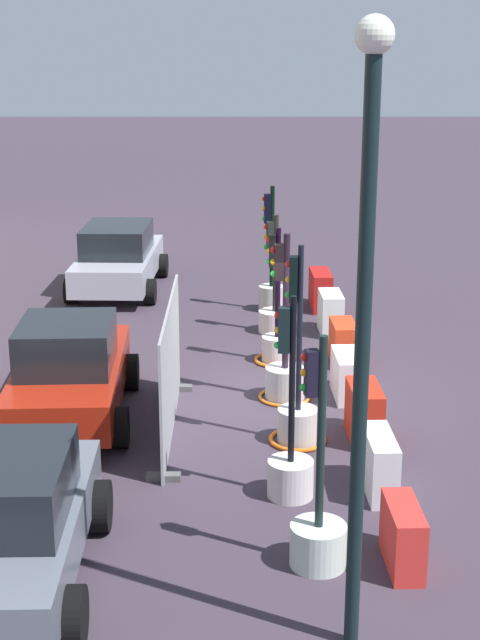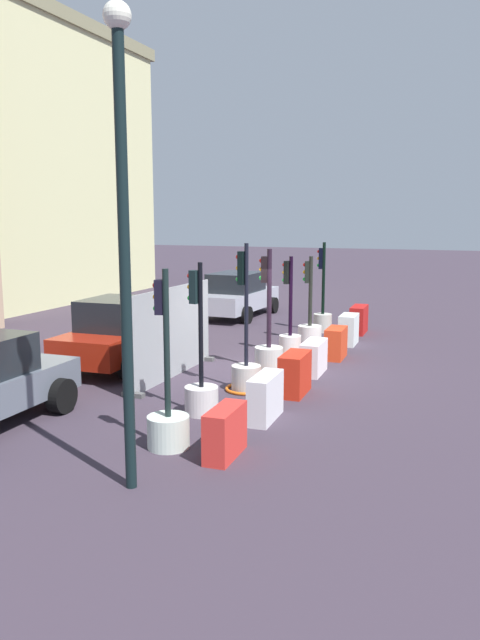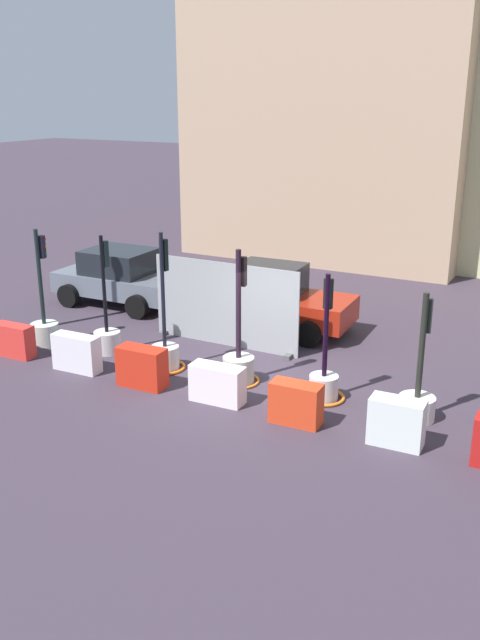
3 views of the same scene
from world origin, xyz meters
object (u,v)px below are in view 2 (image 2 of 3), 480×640
object	(u,v)px
traffic_light_0	(168,418)
construction_barrier_5	(349,330)
traffic_light_1	(201,388)
traffic_light_5	(310,325)
street_lamp_post	(123,212)
traffic_light_4	(290,339)
construction_barrier_0	(225,432)
car_red_compact	(121,333)
traffic_light_2	(246,370)
construction_barrier_1	(265,397)
traffic_light_6	(322,315)
car_silver_hatchback	(237,295)
traffic_light_3	(269,351)
construction_barrier_4	(336,343)
construction_barrier_2	(295,374)
construction_barrier_3	(314,358)
construction_barrier_6	(359,320)

from	to	relation	value
traffic_light_0	construction_barrier_5	distance (m)	9.41
traffic_light_1	traffic_light_5	xyz separation A→B (m)	(7.63, -0.07, -0.02)
construction_barrier_5	street_lamp_post	xyz separation A→B (m)	(-10.89, 0.81, 3.36)
traffic_light_4	street_lamp_post	world-z (taller)	street_lamp_post
construction_barrier_0	construction_barrier_5	xyz separation A→B (m)	(9.38, -0.01, 0.05)
construction_barrier_5	car_red_compact	xyz separation A→B (m)	(-4.74, 4.82, 0.38)
traffic_light_2	construction_barrier_1	world-z (taller)	traffic_light_2
traffic_light_6	car_silver_hatchback	world-z (taller)	traffic_light_6
traffic_light_4	construction_barrier_5	distance (m)	2.25
traffic_light_3	traffic_light_4	bearing A→B (deg)	1.59
construction_barrier_5	car_silver_hatchback	xyz separation A→B (m)	(3.63, 5.02, 0.38)
traffic_light_2	traffic_light_3	distance (m)	1.86
traffic_light_2	street_lamp_post	world-z (taller)	street_lamp_post
construction_barrier_4	car_silver_hatchback	distance (m)	7.56
traffic_light_0	car_red_compact	xyz separation A→B (m)	(4.61, 3.77, 0.33)
traffic_light_5	construction_barrier_5	bearing A→B (deg)	-93.24
traffic_light_1	traffic_light_5	size ratio (longest dim) A/B	1.13
construction_barrier_0	construction_barrier_2	distance (m)	3.78
construction_barrier_3	car_red_compact	world-z (taller)	car_red_compact
traffic_light_5	construction_barrier_0	distance (m)	9.52
construction_barrier_6	car_silver_hatchback	bearing A→B (deg)	70.88
traffic_light_3	construction_barrier_5	xyz separation A→B (m)	(3.86, -1.18, -0.05)
construction_barrier_1	car_silver_hatchback	size ratio (longest dim) A/B	0.26
construction_barrier_4	street_lamp_post	bearing A→B (deg)	174.45
traffic_light_2	construction_barrier_4	bearing A→B (deg)	-16.66
construction_barrier_1	construction_barrier_4	size ratio (longest dim) A/B	1.15
traffic_light_2	traffic_light_6	bearing A→B (deg)	1.22
traffic_light_1	street_lamp_post	distance (m)	4.70
traffic_light_3	car_red_compact	world-z (taller)	traffic_light_3
construction_barrier_1	street_lamp_post	size ratio (longest dim) A/B	0.18
traffic_light_2	car_silver_hatchback	bearing A→B (deg)	22.91
traffic_light_0	construction_barrier_6	size ratio (longest dim) A/B	2.51
car_silver_hatchback	traffic_light_2	bearing A→B (deg)	-157.09
construction_barrier_0	car_silver_hatchback	xyz separation A→B (m)	(13.01, 5.00, 0.43)
traffic_light_0	construction_barrier_2	bearing A→B (deg)	-15.58
construction_barrier_5	construction_barrier_6	distance (m)	1.91
traffic_light_2	construction_barrier_3	distance (m)	2.20
traffic_light_4	construction_barrier_6	distance (m)	3.97
traffic_light_2	car_silver_hatchback	xyz separation A→B (m)	(9.35, 3.95, 0.37)
traffic_light_6	construction_barrier_0	size ratio (longest dim) A/B	2.81
construction_barrier_2	car_red_compact	size ratio (longest dim) A/B	0.26
traffic_light_2	traffic_light_4	bearing A→B (deg)	2.56
traffic_light_0	traffic_light_3	bearing A→B (deg)	1.48
traffic_light_5	construction_barrier_2	size ratio (longest dim) A/B	2.38
traffic_light_4	construction_barrier_0	size ratio (longest dim) A/B	2.58
construction_barrier_4	construction_barrier_6	distance (m)	3.86
traffic_light_4	car_silver_hatchback	bearing A→B (deg)	34.42
traffic_light_2	construction_barrier_0	size ratio (longest dim) A/B	3.07
traffic_light_5	car_red_compact	xyz separation A→B (m)	(-4.81, 3.61, 0.34)
traffic_light_5	construction_barrier_1	xyz separation A→B (m)	(-7.51, -1.19, -0.06)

